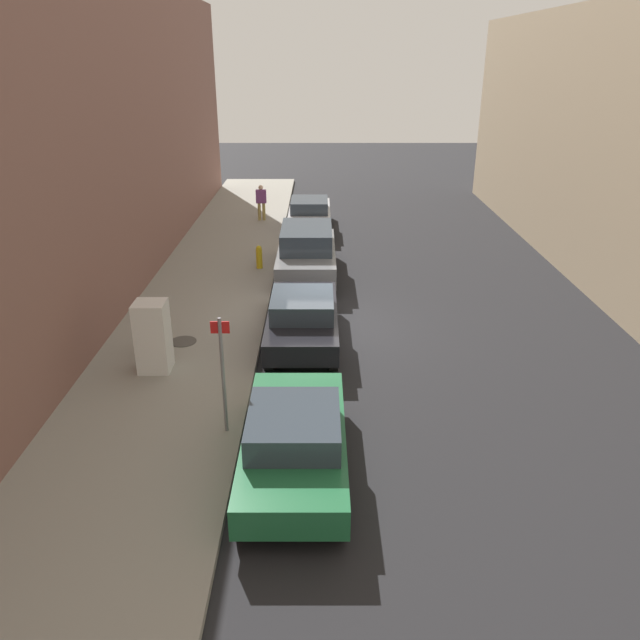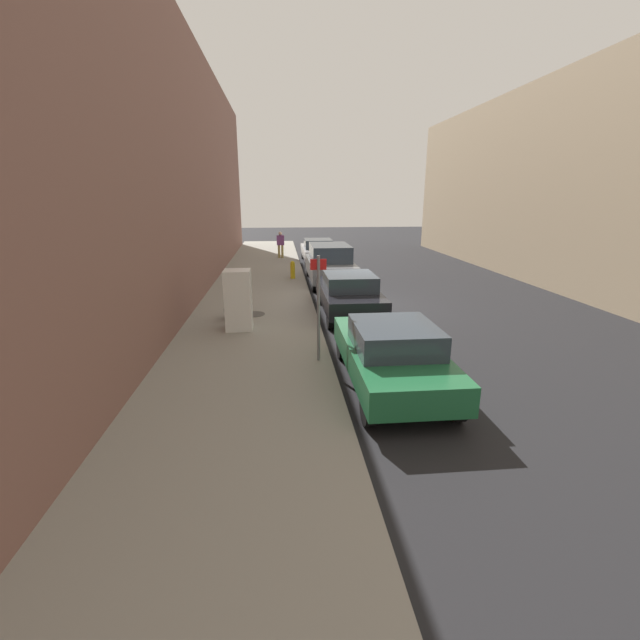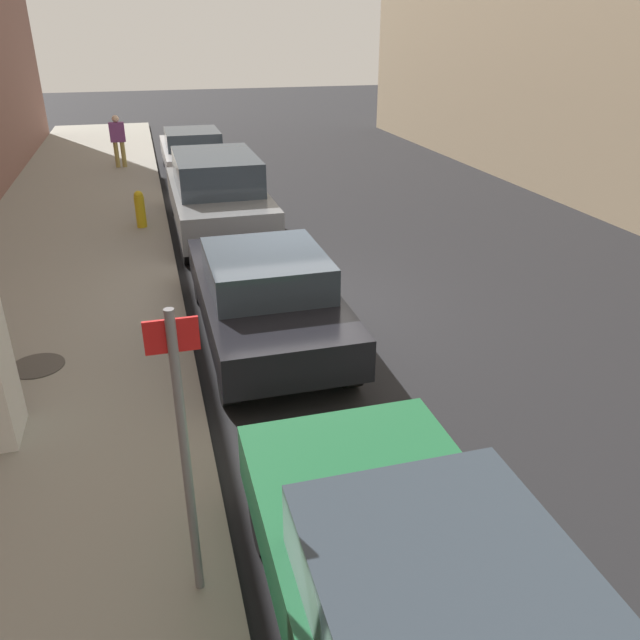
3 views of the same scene
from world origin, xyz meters
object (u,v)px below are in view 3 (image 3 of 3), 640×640
(fire_hydrant, at_px, (140,209))
(parked_sedan_silver, at_px, (193,152))
(street_sign_post, at_px, (184,446))
(parked_sedan_dark, at_px, (265,293))
(parked_sedan_green, at_px, (428,617))
(pedestrian_walking_far, at_px, (118,138))
(parked_suv_gray, at_px, (218,194))

(fire_hydrant, relative_size, parked_sedan_silver, 0.17)
(street_sign_post, height_order, fire_hydrant, street_sign_post)
(fire_hydrant, distance_m, parked_sedan_dark, 6.12)
(parked_sedan_green, distance_m, parked_sedan_silver, 17.28)
(pedestrian_walking_far, height_order, parked_sedan_dark, pedestrian_walking_far)
(street_sign_post, relative_size, parked_sedan_silver, 0.52)
(parked_sedan_dark, relative_size, parked_suv_gray, 0.92)
(fire_hydrant, bearing_deg, pedestrian_walking_far, 94.22)
(parked_suv_gray, distance_m, parked_sedan_silver, 6.19)
(fire_hydrant, xyz_separation_m, parked_suv_gray, (1.68, -0.44, 0.33))
(fire_hydrant, xyz_separation_m, parked_sedan_silver, (1.68, 5.74, 0.16))
(street_sign_post, relative_size, parked_sedan_dark, 0.55)
(parked_sedan_dark, relative_size, parked_sedan_silver, 0.94)
(pedestrian_walking_far, bearing_deg, fire_hydrant, -96.13)
(fire_hydrant, height_order, parked_suv_gray, parked_suv_gray)
(street_sign_post, bearing_deg, parked_sedan_silver, 84.97)
(parked_sedan_green, distance_m, parked_sedan_dark, 5.66)
(parked_sedan_green, bearing_deg, parked_sedan_dark, 90.00)
(street_sign_post, xyz_separation_m, pedestrian_walking_far, (-0.78, 17.30, -0.47))
(pedestrian_walking_far, bearing_deg, parked_sedan_silver, -39.00)
(fire_hydrant, distance_m, pedestrian_walking_far, 6.98)
(parked_sedan_silver, bearing_deg, parked_sedan_green, -90.00)
(pedestrian_walking_far, relative_size, parked_sedan_silver, 0.34)
(fire_hydrant, bearing_deg, street_sign_post, -88.53)
(street_sign_post, distance_m, parked_suv_gray, 10.03)
(pedestrian_walking_far, xyz_separation_m, parked_suv_gray, (2.20, -7.38, -0.16))
(parked_sedan_dark, bearing_deg, parked_suv_gray, 90.00)
(street_sign_post, height_order, parked_sedan_green, street_sign_post)
(street_sign_post, bearing_deg, pedestrian_walking_far, 92.57)
(street_sign_post, height_order, parked_sedan_dark, street_sign_post)
(fire_hydrant, xyz_separation_m, pedestrian_walking_far, (-0.51, 6.94, 0.49))
(parked_sedan_dark, bearing_deg, fire_hydrant, 105.97)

